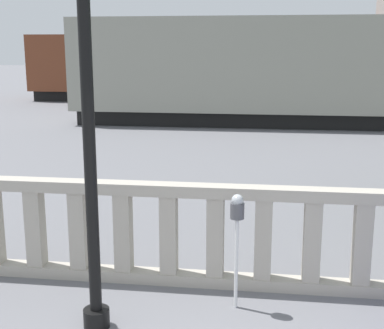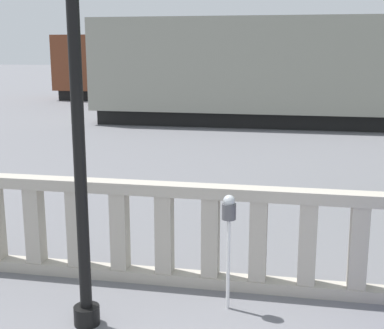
% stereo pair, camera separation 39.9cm
% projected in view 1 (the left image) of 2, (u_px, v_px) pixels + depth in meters
% --- Properties ---
extents(balustrade, '(14.54, 0.24, 1.26)m').
position_uv_depth(balustrade, '(263.00, 239.00, 6.33)').
color(balustrade, '#ADA599').
rests_on(balustrade, ground).
extents(parking_meter, '(0.15, 0.15, 1.31)m').
position_uv_depth(parking_meter, '(237.00, 219.00, 5.77)').
color(parking_meter, silver).
rests_on(parking_meter, ground).
extents(train_near, '(22.31, 2.95, 4.50)m').
position_uv_depth(train_near, '(383.00, 70.00, 19.18)').
color(train_near, black).
rests_on(train_near, ground).
extents(train_far, '(21.10, 3.05, 4.09)m').
position_uv_depth(train_far, '(231.00, 67.00, 28.15)').
color(train_far, black).
rests_on(train_far, ground).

